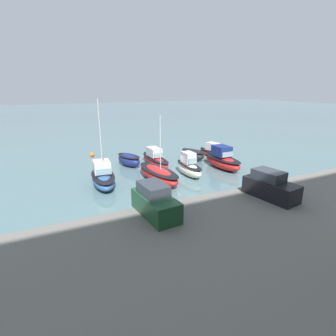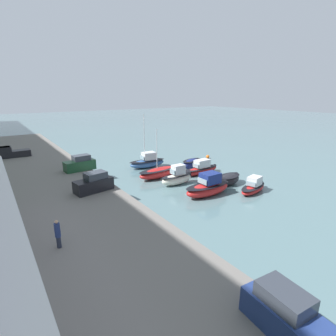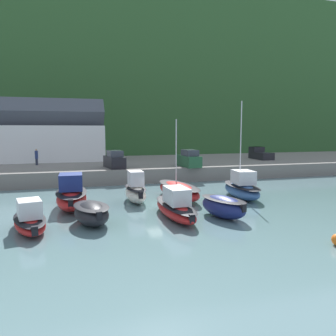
{
  "view_description": "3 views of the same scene",
  "coord_description": "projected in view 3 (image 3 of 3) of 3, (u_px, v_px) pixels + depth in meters",
  "views": [
    {
      "loc": [
        13.03,
        27.09,
        10.08
      ],
      "look_at": [
        1.38,
        2.77,
        1.78
      ],
      "focal_mm": 28.0,
      "sensor_mm": 36.0,
      "label": 1
    },
    {
      "loc": [
        -30.03,
        22.2,
        12.43
      ],
      "look_at": [
        -1.73,
        2.66,
        2.54
      ],
      "focal_mm": 28.0,
      "sensor_mm": 36.0,
      "label": 2
    },
    {
      "loc": [
        -7.18,
        -27.01,
        6.43
      ],
      "look_at": [
        2.35,
        6.23,
        2.37
      ],
      "focal_mm": 35.0,
      "sensor_mm": 36.0,
      "label": 3
    }
  ],
  "objects": [
    {
      "name": "ground_plane",
      "position": [
        162.0,
        204.0,
        28.5
      ],
      "size": [
        320.0,
        320.0,
        0.0
      ],
      "primitive_type": "plane",
      "color": "slate"
    },
    {
      "name": "hillside_backdrop",
      "position": [
        97.0,
        86.0,
        99.64
      ],
      "size": [
        240.0,
        61.57,
        39.24
      ],
      "color": "#335B2D",
      "rests_on": "ground_plane"
    },
    {
      "name": "quay_promenade",
      "position": [
        125.0,
        167.0,
        48.44
      ],
      "size": [
        96.99,
        20.84,
        1.76
      ],
      "color": "slate",
      "rests_on": "ground_plane"
    },
    {
      "name": "harbor_clubhouse",
      "position": [
        24.0,
        138.0,
        48.89
      ],
      "size": [
        23.74,
        9.12,
        9.45
      ],
      "color": "white",
      "rests_on": "quay_promenade"
    },
    {
      "name": "moored_boat_0",
      "position": [
        71.0,
        195.0,
        26.84
      ],
      "size": [
        2.57,
        6.68,
        2.89
      ],
      "rotation": [
        0.0,
        0.0,
        -0.01
      ],
      "color": "red",
      "rests_on": "ground_plane"
    },
    {
      "name": "moored_boat_1",
      "position": [
        135.0,
        191.0,
        29.1
      ],
      "size": [
        1.7,
        5.0,
        2.81
      ],
      "rotation": [
        0.0,
        0.0,
        0.0
      ],
      "color": "white",
      "rests_on": "ground_plane"
    },
    {
      "name": "moored_boat_2",
      "position": [
        178.0,
        190.0,
        30.46
      ],
      "size": [
        3.27,
        7.69,
        7.4
      ],
      "rotation": [
        0.0,
        0.0,
        0.11
      ],
      "color": "red",
      "rests_on": "ground_plane"
    },
    {
      "name": "moored_boat_3",
      "position": [
        242.0,
        188.0,
        30.83
      ],
      "size": [
        2.89,
        6.59,
        9.09
      ],
      "rotation": [
        0.0,
        0.0,
        -0.09
      ],
      "color": "#33568E",
      "rests_on": "ground_plane"
    },
    {
      "name": "moored_boat_4",
      "position": [
        30.0,
        220.0,
        20.84
      ],
      "size": [
        3.02,
        5.61,
        2.06
      ],
      "rotation": [
        0.0,
        0.0,
        0.23
      ],
      "color": "red",
      "rests_on": "ground_plane"
    },
    {
      "name": "moored_boat_5",
      "position": [
        91.0,
        213.0,
        22.25
      ],
      "size": [
        3.01,
        4.49,
        1.5
      ],
      "rotation": [
        0.0,
        0.0,
        0.2
      ],
      "color": "black",
      "rests_on": "ground_plane"
    },
    {
      "name": "moored_boat_6",
      "position": [
        175.0,
        207.0,
        23.88
      ],
      "size": [
        2.17,
        7.12,
        2.3
      ],
      "rotation": [
        0.0,
        0.0,
        0.03
      ],
      "color": "red",
      "rests_on": "ground_plane"
    },
    {
      "name": "moored_boat_7",
      "position": [
        223.0,
        206.0,
        23.92
      ],
      "size": [
        3.14,
        4.68,
        1.63
      ],
      "rotation": [
        0.0,
        0.0,
        0.29
      ],
      "color": "navy",
      "rests_on": "ground_plane"
    },
    {
      "name": "parked_car_0",
      "position": [
        189.0,
        159.0,
        41.56
      ],
      "size": [
        2.11,
        4.32,
        2.16
      ],
      "rotation": [
        0.0,
        0.0,
        0.08
      ],
      "color": "#1E4C2D",
      "rests_on": "quay_promenade"
    },
    {
      "name": "parked_car_2",
      "position": [
        114.0,
        160.0,
        40.19
      ],
      "size": [
        2.4,
        4.42,
        2.16
      ],
      "rotation": [
        0.0,
        0.0,
        0.15
      ],
      "color": "black",
      "rests_on": "quay_promenade"
    },
    {
      "name": "pickup_truck_0",
      "position": [
        260.0,
        154.0,
        52.48
      ],
      "size": [
        2.09,
        4.77,
        1.9
      ],
      "rotation": [
        0.0,
        0.0,
        -0.03
      ],
      "color": "black",
      "rests_on": "quay_promenade"
    },
    {
      "name": "person_on_quay",
      "position": [
        36.0,
        157.0,
        43.25
      ],
      "size": [
        0.4,
        0.4,
        2.14
      ],
      "color": "#232838",
      "rests_on": "quay_promenade"
    }
  ]
}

